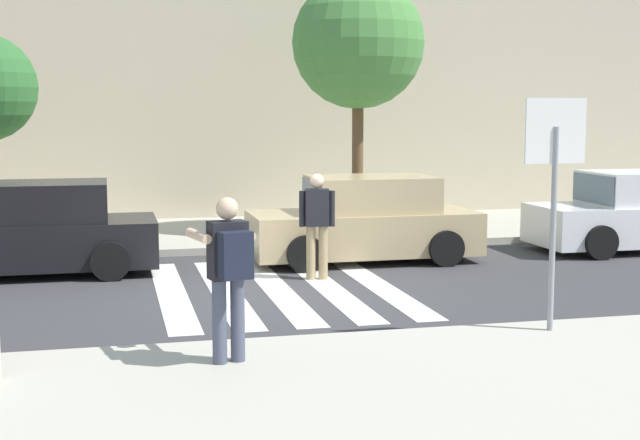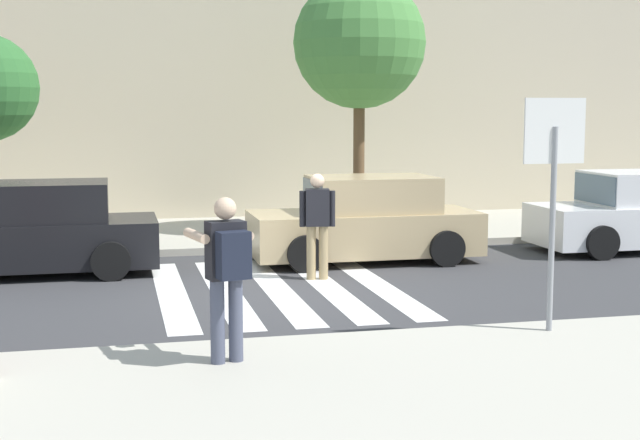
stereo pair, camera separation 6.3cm
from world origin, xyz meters
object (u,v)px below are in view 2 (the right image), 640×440
Objects in this scene: photographer_with_backpack at (227,265)px; parked_car_white at (640,214)px; stop_sign at (554,162)px; parked_car_black at (35,231)px; pedestrian_crossing at (317,220)px; street_tree_center at (359,43)px; parked_car_tan at (366,222)px.

photographer_with_backpack is 0.42× the size of parked_car_white.
stop_sign is 4.04m from photographer_with_backpack.
pedestrian_crossing is at bearing -18.66° from parked_car_black.
pedestrian_crossing is at bearing 112.26° from stop_sign.
photographer_with_backpack is 5.35m from pedestrian_crossing.
pedestrian_crossing reaches higher than parked_car_black.
parked_car_black is at bearing 180.00° from parked_car_white.
stop_sign is 1.59× the size of pedestrian_crossing.
stop_sign is 4.92m from pedestrian_crossing.
pedestrian_crossing is 0.42× the size of parked_car_white.
parked_car_white is 6.58m from street_tree_center.
photographer_with_backpack is at bearing -113.39° from street_tree_center.
parked_car_black is 0.76× the size of street_tree_center.
parked_car_white is (8.91, 6.45, -0.44)m from photographer_with_backpack.
street_tree_center is (0.04, 8.60, 1.97)m from stop_sign.
stop_sign is 7.91m from parked_car_white.
parked_car_tan is (1.26, 1.52, -0.25)m from pedestrian_crossing.
parked_car_white is (5.57, -0.00, 0.00)m from parked_car_tan.
photographer_with_backpack is at bearing -172.67° from stop_sign.
parked_car_tan is (-0.55, 5.95, -1.42)m from stop_sign.
stop_sign is 8.82m from street_tree_center.
pedestrian_crossing is 0.32× the size of street_tree_center.
stop_sign is at bearing -84.68° from parked_car_tan.
stop_sign reaches higher than photographer_with_backpack.
photographer_with_backpack is 7.27m from parked_car_tan.
parked_car_tan is at bearing 95.32° from stop_sign.
stop_sign reaches higher than parked_car_white.
parked_car_black is 1.00× the size of parked_car_white.
street_tree_center reaches higher than pedestrian_crossing.
stop_sign is at bearing -130.15° from parked_car_white.
pedestrian_crossing is at bearing -129.61° from parked_car_tan.
parked_car_black is 11.33m from parked_car_white.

